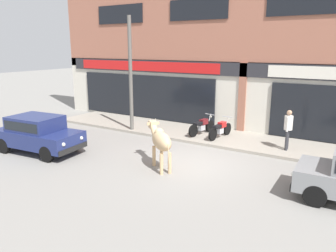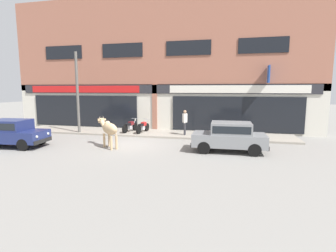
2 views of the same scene
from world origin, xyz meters
name	(u,v)px [view 1 (image 1 of 2)]	position (x,y,z in m)	size (l,w,h in m)	color
ground_plane	(191,164)	(0.00, 0.00, 0.00)	(90.00, 90.00, 0.00)	gray
sidewalk	(229,139)	(0.00, 3.65, 0.06)	(19.00, 2.91, 0.12)	gray
shop_building	(248,34)	(0.00, 5.36, 4.68)	(23.00, 1.40, 9.77)	#9E604C
cow	(161,141)	(-0.70, -0.95, 1.01)	(1.78, 1.55, 1.61)	tan
car_0	(38,132)	(-5.85, -1.99, 0.81)	(3.72, 1.93, 1.46)	black
motorcycle_0	(202,126)	(-1.30, 3.47, 0.51)	(0.64, 1.79, 0.88)	black
motorcycle_1	(220,129)	(-0.35, 3.40, 0.51)	(0.56, 1.81, 0.88)	black
pedestrian	(288,126)	(2.59, 3.14, 1.11)	(0.32, 0.50, 1.60)	#2D2D33
utility_pole	(131,75)	(-4.65, 2.50, 2.81)	(0.18, 0.18, 5.38)	#595651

